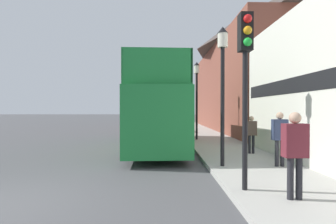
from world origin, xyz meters
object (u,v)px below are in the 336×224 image
at_px(lamp_post_second, 197,86).
at_px(pedestrian_third, 251,131).
at_px(parked_car_ahead_of_bus, 166,124).
at_px(lamp_post_nearest, 223,69).
at_px(tour_bus, 156,112).
at_px(pedestrian_nearest, 295,147).
at_px(pedestrian_second, 280,134).
at_px(traffic_signal, 245,61).

bearing_deg(lamp_post_second, pedestrian_third, -72.17).
relative_size(parked_car_ahead_of_bus, lamp_post_second, 0.98).
bearing_deg(lamp_post_nearest, tour_bus, 114.20).
distance_m(pedestrian_nearest, lamp_post_second, 10.75).
height_order(pedestrian_third, lamp_post_nearest, lamp_post_nearest).
xyz_separation_m(parked_car_ahead_of_bus, pedestrian_second, (3.41, -13.45, 0.47)).
bearing_deg(pedestrian_third, pedestrian_nearest, -100.28).
relative_size(traffic_signal, lamp_post_second, 0.85).
relative_size(tour_bus, lamp_post_nearest, 2.15).
bearing_deg(pedestrian_second, lamp_post_second, 102.73).
bearing_deg(pedestrian_nearest, pedestrian_third, 79.72).
bearing_deg(lamp_post_second, parked_car_ahead_of_bus, 106.07).
distance_m(tour_bus, pedestrian_second, 6.60).
distance_m(traffic_signal, lamp_post_nearest, 2.55).
distance_m(pedestrian_second, lamp_post_nearest, 2.75).
relative_size(tour_bus, parked_car_ahead_of_bus, 2.10).
xyz_separation_m(parked_car_ahead_of_bus, lamp_post_nearest, (1.59, -13.33, 2.54)).
relative_size(tour_bus, pedestrian_nearest, 5.43).
relative_size(parked_car_ahead_of_bus, lamp_post_nearest, 1.02).
distance_m(pedestrian_second, lamp_post_second, 7.95).
xyz_separation_m(tour_bus, pedestrian_second, (4.08, -5.15, -0.63)).
height_order(parked_car_ahead_of_bus, lamp_post_second, lamp_post_second).
bearing_deg(parked_car_ahead_of_bus, traffic_signal, -87.77).
bearing_deg(pedestrian_nearest, traffic_signal, 142.18).
bearing_deg(pedestrian_nearest, pedestrian_second, 70.64).
height_order(parked_car_ahead_of_bus, pedestrian_third, pedestrian_third).
height_order(pedestrian_second, pedestrian_third, pedestrian_second).
xyz_separation_m(pedestrian_third, lamp_post_nearest, (-1.74, -2.33, 2.18)).
relative_size(pedestrian_second, lamp_post_nearest, 0.39).
xyz_separation_m(pedestrian_nearest, traffic_signal, (-0.81, 0.63, 1.85)).
bearing_deg(lamp_post_nearest, traffic_signal, -91.56).
distance_m(traffic_signal, lamp_post_second, 9.88).
distance_m(pedestrian_third, traffic_signal, 5.56).
bearing_deg(lamp_post_second, pedestrian_second, -77.27).
distance_m(pedestrian_third, lamp_post_nearest, 3.64).
distance_m(pedestrian_nearest, lamp_post_nearest, 3.85).
xyz_separation_m(parked_car_ahead_of_bus, pedestrian_third, (3.34, -11.00, 0.36)).
height_order(tour_bus, pedestrian_nearest, tour_bus).
bearing_deg(pedestrian_second, pedestrian_third, 91.74).
height_order(pedestrian_nearest, traffic_signal, traffic_signal).
xyz_separation_m(tour_bus, pedestrian_third, (4.00, -2.70, -0.74)).
relative_size(parked_car_ahead_of_bus, pedestrian_second, 2.64).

